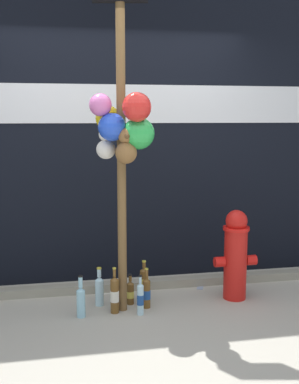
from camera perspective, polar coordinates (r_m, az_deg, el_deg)
name	(u,v)px	position (r m, az deg, el deg)	size (l,w,h in m)	color
ground_plane	(143,334)	(3.84, -0.81, -16.60)	(14.00, 14.00, 0.00)	#ADA899
building_wall	(118,102)	(4.86, -3.82, 10.71)	(10.00, 0.21, 3.61)	black
curb_strip	(125,286)	(4.70, -2.91, -11.13)	(8.00, 0.12, 0.08)	gray
memorial_post	(122,111)	(3.89, -3.33, 9.66)	(0.52, 0.51, 2.91)	brown
fire_hydrant	(236,254)	(4.45, 10.25, -7.32)	(0.40, 0.24, 0.83)	red
bottle_0	(130,292)	(4.35, -2.31, -11.91)	(0.07, 0.07, 0.28)	brown
bottle_1	(99,290)	(4.33, -6.01, -11.55)	(0.08, 0.08, 0.35)	#B2DBEA
bottle_2	(115,295)	(4.15, -4.19, -12.13)	(0.07, 0.07, 0.40)	brown
bottle_3	(144,283)	(4.41, -0.65, -10.84)	(0.08, 0.08, 0.37)	brown
bottle_4	(140,298)	(4.12, -1.10, -12.61)	(0.06, 0.06, 0.34)	#B2DBEA
bottle_5	(81,300)	(4.11, -8.21, -12.70)	(0.07, 0.07, 0.36)	#93CCE0
bottle_6	(147,292)	(4.26, -0.36, -11.92)	(0.07, 0.07, 0.36)	brown
litter_0	(200,287)	(4.79, 6.08, -11.27)	(0.11, 0.06, 0.01)	#8C99B2
litter_2	(105,292)	(4.65, -5.38, -11.87)	(0.10, 0.09, 0.01)	silver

